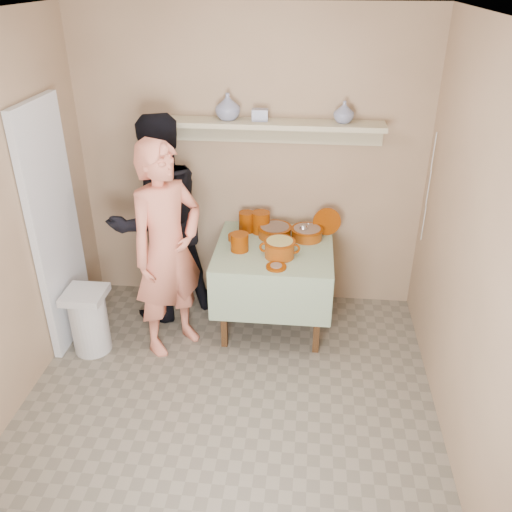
# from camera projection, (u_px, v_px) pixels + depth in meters

# --- Properties ---
(ground) EXTENTS (3.50, 3.50, 0.00)m
(ground) POSITION_uv_depth(u_px,v_px,m) (224.00, 426.00, 3.77)
(ground) COLOR #746B5B
(ground) RESTS_ON ground
(tile_panel) EXTENTS (0.06, 0.70, 2.00)m
(tile_panel) POSITION_uv_depth(u_px,v_px,m) (55.00, 229.00, 4.26)
(tile_panel) COLOR silver
(tile_panel) RESTS_ON ground
(plate_stack_a) EXTENTS (0.14, 0.14, 0.18)m
(plate_stack_a) POSITION_uv_depth(u_px,v_px,m) (246.00, 222.00, 4.73)
(plate_stack_a) COLOR #6E2601
(plate_stack_a) RESTS_ON serving_table
(plate_stack_b) EXTENTS (0.16, 0.16, 0.19)m
(plate_stack_b) POSITION_uv_depth(u_px,v_px,m) (261.00, 222.00, 4.71)
(plate_stack_b) COLOR #6E2601
(plate_stack_b) RESTS_ON serving_table
(bowl_stack) EXTENTS (0.15, 0.15, 0.15)m
(bowl_stack) POSITION_uv_depth(u_px,v_px,m) (240.00, 242.00, 4.42)
(bowl_stack) COLOR #6E2601
(bowl_stack) RESTS_ON serving_table
(empty_bowl) EXTENTS (0.15, 0.15, 0.04)m
(empty_bowl) POSITION_uv_depth(u_px,v_px,m) (237.00, 237.00, 4.62)
(empty_bowl) COLOR #6E2601
(empty_bowl) RESTS_ON serving_table
(propped_lid) EXTENTS (0.25, 0.08, 0.24)m
(propped_lid) POSITION_uv_depth(u_px,v_px,m) (327.00, 222.00, 4.67)
(propped_lid) COLOR #6E2601
(propped_lid) RESTS_ON serving_table
(vase_right) EXTENTS (0.18, 0.18, 0.17)m
(vase_right) POSITION_uv_depth(u_px,v_px,m) (344.00, 112.00, 4.28)
(vase_right) COLOR navy
(vase_right) RESTS_ON wall_shelf
(vase_left) EXTENTS (0.29, 0.29, 0.21)m
(vase_left) POSITION_uv_depth(u_px,v_px,m) (228.00, 107.00, 4.36)
(vase_left) COLOR navy
(vase_left) RESTS_ON wall_shelf
(ceramic_box) EXTENTS (0.13, 0.09, 0.09)m
(ceramic_box) POSITION_uv_depth(u_px,v_px,m) (260.00, 115.00, 4.36)
(ceramic_box) COLOR navy
(ceramic_box) RESTS_ON wall_shelf
(person_cook) EXTENTS (0.74, 0.76, 1.76)m
(person_cook) POSITION_uv_depth(u_px,v_px,m) (168.00, 251.00, 4.19)
(person_cook) COLOR #E07A61
(person_cook) RESTS_ON ground
(person_helper) EXTENTS (1.12, 1.10, 1.82)m
(person_helper) POSITION_uv_depth(u_px,v_px,m) (159.00, 221.00, 4.61)
(person_helper) COLOR black
(person_helper) RESTS_ON ground
(room_shell) EXTENTS (3.04, 3.54, 2.62)m
(room_shell) POSITION_uv_depth(u_px,v_px,m) (216.00, 214.00, 3.01)
(room_shell) COLOR tan
(room_shell) RESTS_ON ground
(serving_table) EXTENTS (0.97, 0.97, 0.76)m
(serving_table) POSITION_uv_depth(u_px,v_px,m) (274.00, 259.00, 4.57)
(serving_table) COLOR #4C2D16
(serving_table) RESTS_ON ground
(cazuela_meat_a) EXTENTS (0.30, 0.30, 0.10)m
(cazuela_meat_a) POSITION_uv_depth(u_px,v_px,m) (275.00, 230.00, 4.65)
(cazuela_meat_a) COLOR #712D09
(cazuela_meat_a) RESTS_ON serving_table
(cazuela_meat_b) EXTENTS (0.28, 0.28, 0.10)m
(cazuela_meat_b) POSITION_uv_depth(u_px,v_px,m) (307.00, 232.00, 4.62)
(cazuela_meat_b) COLOR #712D09
(cazuela_meat_b) RESTS_ON serving_table
(ladle) EXTENTS (0.08, 0.26, 0.19)m
(ladle) POSITION_uv_depth(u_px,v_px,m) (304.00, 228.00, 4.57)
(ladle) COLOR silver
(ladle) RESTS_ON cazuela_meat_b
(cazuela_rice) EXTENTS (0.33, 0.25, 0.14)m
(cazuela_rice) POSITION_uv_depth(u_px,v_px,m) (280.00, 247.00, 4.32)
(cazuela_rice) COLOR #712D09
(cazuela_rice) RESTS_ON serving_table
(front_plate) EXTENTS (0.16, 0.16, 0.03)m
(front_plate) POSITION_uv_depth(u_px,v_px,m) (276.00, 267.00, 4.19)
(front_plate) COLOR #6E2601
(front_plate) RESTS_ON serving_table
(wall_shelf) EXTENTS (1.80, 0.25, 0.21)m
(wall_shelf) POSITION_uv_depth(u_px,v_px,m) (273.00, 126.00, 4.41)
(wall_shelf) COLOR #BDB28C
(wall_shelf) RESTS_ON room_shell
(trash_bin) EXTENTS (0.32, 0.32, 0.56)m
(trash_bin) POSITION_uv_depth(u_px,v_px,m) (89.00, 321.00, 4.40)
(trash_bin) COLOR silver
(trash_bin) RESTS_ON ground
(electrical_cord) EXTENTS (0.01, 0.05, 0.90)m
(electrical_cord) POSITION_uv_depth(u_px,v_px,m) (429.00, 188.00, 4.35)
(electrical_cord) COLOR silver
(electrical_cord) RESTS_ON wall_shelf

